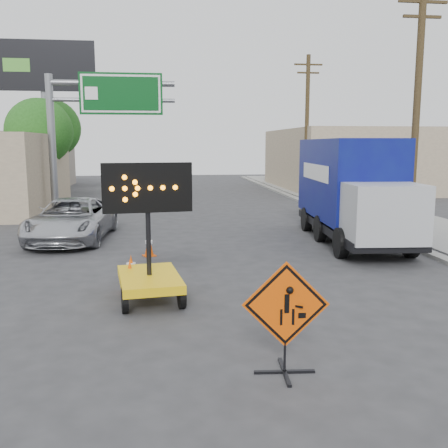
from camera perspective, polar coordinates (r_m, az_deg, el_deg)
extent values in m
plane|color=#2D2D30|center=(8.29, 1.60, -15.63)|extent=(100.00, 100.00, 0.00)
cube|color=gray|center=(24.19, 13.31, 0.74)|extent=(0.40, 60.00, 0.12)
cube|color=gray|center=(25.07, 18.25, 0.85)|extent=(4.00, 60.00, 0.15)
cube|color=tan|center=(40.04, 13.86, 7.16)|extent=(10.00, 14.00, 4.60)
cylinder|color=slate|center=(26.01, -19.04, 8.45)|extent=(0.36, 0.36, 6.80)
cylinder|color=slate|center=(25.73, -12.62, 15.42)|extent=(6.00, 0.28, 0.28)
cylinder|color=slate|center=(25.65, -12.55, 13.65)|extent=(6.00, 0.20, 0.20)
cube|color=#054013|center=(25.52, -11.68, 14.38)|extent=(4.00, 0.10, 2.00)
cube|color=silver|center=(25.45, -11.69, 14.39)|extent=(3.80, 0.01, 1.80)
cylinder|color=slate|center=(34.27, -19.66, 10.30)|extent=(0.44, 0.44, 9.00)
cube|color=silver|center=(34.40, -19.73, 16.65)|extent=(6.00, 0.25, 3.00)
cube|color=black|center=(34.26, -19.79, 16.68)|extent=(6.10, 0.04, 3.10)
cylinder|color=#43341C|center=(19.72, 21.12, 11.49)|extent=(0.26, 0.26, 9.00)
cube|color=#43341C|center=(20.30, 21.79, 22.54)|extent=(1.80, 0.10, 0.10)
cube|color=#43341C|center=(20.19, 21.71, 21.16)|extent=(1.40, 0.10, 0.10)
cylinder|color=#43341C|center=(32.76, 9.44, 10.78)|extent=(0.26, 0.26, 9.00)
cube|color=#43341C|center=(33.12, 9.62, 17.53)|extent=(1.80, 0.10, 0.10)
cube|color=#43341C|center=(33.05, 9.60, 16.68)|extent=(1.40, 0.10, 0.10)
cylinder|color=#43341C|center=(30.30, -20.09, 5.05)|extent=(0.28, 0.28, 3.25)
sphere|color=#1D4C15|center=(30.25, -20.35, 9.87)|extent=(3.71, 3.71, 3.71)
cylinder|color=#43341C|center=(38.31, -18.87, 6.10)|extent=(0.28, 0.28, 3.58)
sphere|color=#1D4C15|center=(38.29, -19.09, 10.31)|extent=(4.10, 4.10, 4.10)
cube|color=black|center=(8.03, 6.92, -16.42)|extent=(0.94, 0.13, 0.04)
cube|color=black|center=(8.03, 6.92, -16.42)|extent=(0.13, 0.94, 0.04)
cylinder|color=black|center=(7.88, 6.97, -14.16)|extent=(0.04, 0.04, 0.73)
cube|color=#DD4A04|center=(7.63, 7.08, -9.12)|extent=(1.32, 0.13, 1.33)
cube|color=black|center=(7.63, 7.08, -9.12)|extent=(1.23, 0.10, 1.24)
cube|color=yellow|center=(11.35, -8.52, -6.24)|extent=(1.57, 2.32, 0.19)
cylinder|color=black|center=(11.09, -8.67, -0.03)|extent=(0.11, 0.11, 2.38)
cube|color=black|center=(10.99, -8.77, 4.14)|extent=(1.94, 0.37, 1.08)
imported|color=#B2B4BA|center=(18.99, -16.97, 0.49)|extent=(2.91, 5.64, 1.52)
cube|color=black|center=(18.35, 14.39, -0.28)|extent=(2.80, 7.74, 0.29)
cube|color=#080960|center=(18.87, 13.75, 5.08)|extent=(2.78, 6.04, 2.85)
cube|color=#9EA0A5|center=(15.46, 18.58, 1.20)|extent=(2.30, 1.86, 1.71)
cube|color=#DD4A04|center=(12.14, -10.64, -7.58)|extent=(0.43, 0.43, 0.03)
cone|color=#DD4A04|center=(12.03, -10.69, -5.77)|extent=(0.31, 0.31, 0.76)
cylinder|color=silver|center=(12.01, -10.71, -5.35)|extent=(0.26, 0.26, 0.11)
cube|color=#DD4A04|center=(12.96, -10.51, -6.51)|extent=(0.45, 0.45, 0.03)
cone|color=#DD4A04|center=(12.87, -10.56, -4.97)|extent=(0.28, 0.28, 0.69)
cylinder|color=silver|center=(12.85, -10.57, -4.62)|extent=(0.23, 0.23, 0.10)
cube|color=#DD4A04|center=(15.88, -8.54, -3.58)|extent=(0.47, 0.47, 0.03)
cone|color=#DD4A04|center=(15.80, -8.57, -2.34)|extent=(0.28, 0.28, 0.67)
cylinder|color=silver|center=(15.79, -8.58, -2.06)|extent=(0.23, 0.23, 0.10)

